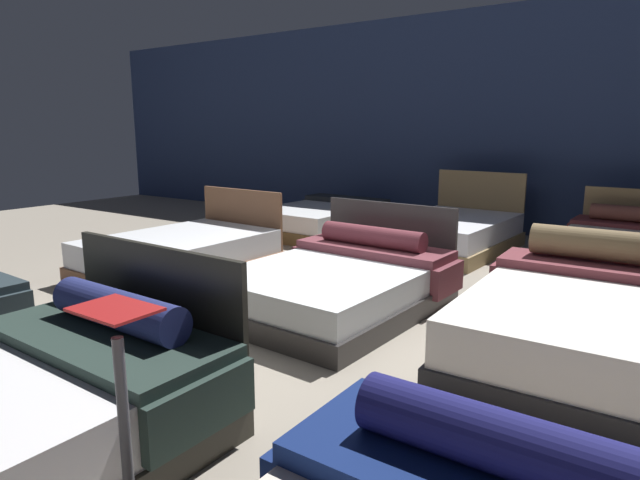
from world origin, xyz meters
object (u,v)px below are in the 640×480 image
at_px(bed_5, 591,327).
at_px(bed_7, 451,233).
at_px(bed_3, 181,254).
at_px(bed_6, 321,219).
at_px(bed_8, 635,252).
at_px(bed_1, 12,417).
at_px(bed_4, 339,283).

distance_m(bed_5, bed_7, 3.73).
bearing_deg(bed_3, bed_7, 56.94).
height_order(bed_6, bed_7, bed_7).
distance_m(bed_3, bed_8, 5.20).
height_order(bed_1, bed_5, bed_1).
relative_size(bed_1, bed_4, 0.95).
xyz_separation_m(bed_4, bed_5, (2.13, -0.07, 0.05)).
xyz_separation_m(bed_1, bed_5, (2.15, 2.88, 0.02)).
xyz_separation_m(bed_5, bed_8, (0.02, 2.98, -0.02)).
height_order(bed_1, bed_3, bed_1).
height_order(bed_5, bed_6, bed_5).
bearing_deg(bed_7, bed_5, -50.75).
relative_size(bed_6, bed_8, 1.05).
distance_m(bed_6, bed_7, 2.17).
bearing_deg(bed_8, bed_1, -108.18).
xyz_separation_m(bed_6, bed_7, (2.17, -0.01, 0.01)).
relative_size(bed_4, bed_6, 1.03).
height_order(bed_1, bed_7, bed_7).
bearing_deg(bed_3, bed_5, 1.46).
height_order(bed_7, bed_8, bed_7).
bearing_deg(bed_6, bed_1, -66.79).
distance_m(bed_5, bed_8, 2.98).
xyz_separation_m(bed_4, bed_7, (-0.05, 2.95, 0.00)).
bearing_deg(bed_6, bed_8, 1.95).
bearing_deg(bed_8, bed_3, -143.96).
distance_m(bed_4, bed_7, 2.95).
bearing_deg(bed_4, bed_6, 129.70).
relative_size(bed_7, bed_8, 1.09).
bearing_deg(bed_4, bed_8, 56.26).
height_order(bed_4, bed_7, bed_7).
height_order(bed_5, bed_7, bed_7).
xyz_separation_m(bed_1, bed_3, (-2.15, 2.96, -0.04)).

